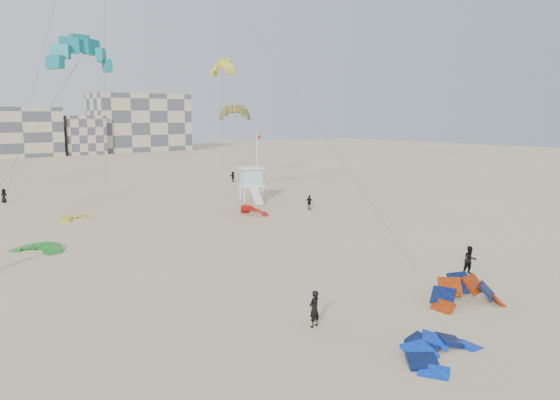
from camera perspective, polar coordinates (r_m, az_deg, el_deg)
ground at (r=24.46m, az=3.15°, el=-14.98°), size 320.00×320.00×0.00m
kite_ground_blue at (r=24.44m, az=16.53°, el=-15.36°), size 4.86×5.04×2.08m
kite_ground_orange at (r=30.81m, az=18.91°, el=-10.36°), size 5.16×5.17×4.04m
kite_ground_green at (r=44.24m, az=-23.89°, el=-4.86°), size 5.27×5.21×1.29m
kite_ground_red_far at (r=55.04m, az=-2.79°, el=-1.55°), size 3.80×3.69×3.10m
kite_ground_yellow at (r=56.35m, az=-20.80°, el=-1.87°), size 4.29×4.35×0.57m
kitesurfer_main at (r=26.18m, az=3.60°, el=-11.27°), size 0.71×0.54×1.77m
kitesurfer_b at (r=36.31m, az=19.23°, el=-5.98°), size 1.08×0.98×1.82m
kitesurfer_d at (r=57.86m, az=3.09°, el=-0.25°), size 0.68×1.00×1.57m
kitesurfer_e at (r=70.11m, az=-26.89°, el=0.41°), size 0.93×0.78×1.62m
kitesurfer_f at (r=82.88m, az=-4.95°, el=2.46°), size 0.68×1.51×1.57m
kite_fly_teal_a at (r=33.30m, az=-20.05°, el=13.84°), size 8.02×10.11×13.19m
kite_fly_olive at (r=65.03m, az=-4.78°, el=8.94°), size 4.93×9.76×10.40m
kite_fly_yellow at (r=75.51m, az=-6.05°, el=13.46°), size 6.77×10.12×16.44m
lifeguard_tower_near at (r=63.83m, az=-3.01°, el=1.66°), size 3.61×5.86×3.96m
flagpole at (r=65.85m, az=-2.42°, el=3.77°), size 0.64×0.10×7.84m
condo_east at (r=162.33m, az=-14.46°, el=7.84°), size 26.00×14.00×16.00m
condo_fill_right at (r=152.29m, az=-20.07°, el=6.42°), size 10.00×10.00×10.00m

